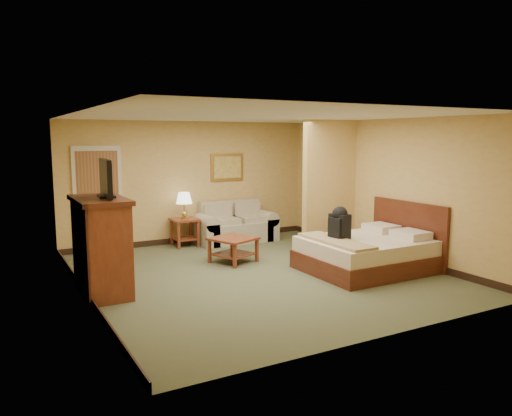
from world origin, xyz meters
TOP-DOWN VIEW (x-y plane):
  - floor at (0.00, 0.00)m, footprint 6.00×6.00m
  - ceiling at (0.00, 0.00)m, footprint 6.00×6.00m
  - back_wall at (0.00, 3.00)m, footprint 5.50×0.02m
  - left_wall at (-2.75, 0.00)m, footprint 0.02×6.00m
  - right_wall at (2.75, 0.00)m, footprint 0.02×6.00m
  - partition at (2.15, 0.93)m, footprint 1.20×0.15m
  - door at (-1.95, 2.96)m, footprint 0.94×0.16m
  - baseboard at (0.00, 2.99)m, footprint 5.50×0.02m
  - loveseat at (0.87, 2.57)m, footprint 1.74×0.81m
  - side_table at (-0.28, 2.65)m, footprint 0.53×0.53m
  - table_lamp at (-0.28, 2.65)m, footprint 0.33×0.33m
  - coffee_table at (0.00, 0.92)m, footprint 0.93×0.93m
  - wall_picture at (0.87, 2.97)m, footprint 0.79×0.04m
  - dresser at (-2.48, 0.20)m, footprint 0.69×1.32m
  - tv at (-2.38, 0.20)m, footprint 0.26×0.89m
  - bed at (1.82, -0.67)m, footprint 2.05×1.75m
  - backpack at (1.29, -0.52)m, footprint 0.27×0.36m

SIDE VIEW (x-z plane):
  - floor at x=0.00m, z-range 0.00..0.00m
  - baseboard at x=0.00m, z-range 0.00..0.12m
  - loveseat at x=0.87m, z-range -0.15..0.73m
  - bed at x=1.82m, z-range -0.26..0.87m
  - coffee_table at x=0.00m, z-range 0.10..0.56m
  - side_table at x=-0.28m, z-range 0.09..0.67m
  - dresser at x=-2.48m, z-range 0.01..1.41m
  - backpack at x=1.29m, z-range 0.57..1.13m
  - table_lamp at x=-0.28m, z-range 0.72..1.28m
  - door at x=-1.95m, z-range -0.02..2.08m
  - back_wall at x=0.00m, z-range 0.00..2.60m
  - left_wall at x=-2.75m, z-range 0.00..2.60m
  - right_wall at x=2.75m, z-range 0.00..2.60m
  - partition at x=2.15m, z-range 0.00..2.60m
  - wall_picture at x=0.87m, z-range 1.29..1.91m
  - tv at x=-2.38m, z-range 1.39..1.94m
  - ceiling at x=0.00m, z-range 2.60..2.60m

